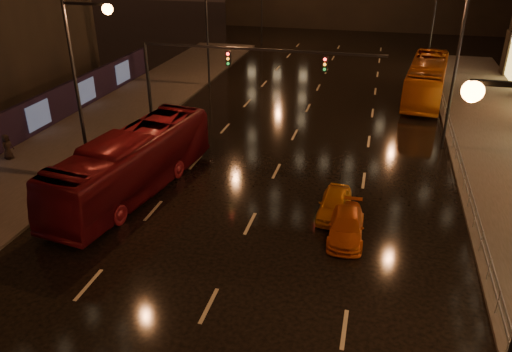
# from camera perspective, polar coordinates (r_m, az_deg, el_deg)

# --- Properties ---
(ground) EXTENTS (140.00, 140.00, 0.00)m
(ground) POSITION_cam_1_polar(r_m,az_deg,el_deg) (32.60, 3.81, 3.49)
(ground) COLOR black
(ground) RESTS_ON ground
(sidewalk_left) EXTENTS (7.00, 70.00, 0.15)m
(sidewalk_left) POSITION_cam_1_polar(r_m,az_deg,el_deg) (33.37, -21.37, 2.37)
(sidewalk_left) COLOR #38332D
(sidewalk_left) RESTS_ON ground
(traffic_signal) EXTENTS (15.31, 0.32, 6.20)m
(traffic_signal) POSITION_cam_1_polar(r_m,az_deg,el_deg) (32.34, -4.97, 12.11)
(traffic_signal) COLOR black
(traffic_signal) RESTS_ON ground
(railing_right) EXTENTS (0.05, 56.00, 1.00)m
(railing_right) POSITION_cam_1_polar(r_m,az_deg,el_deg) (30.39, 22.38, 1.59)
(railing_right) COLOR #99999E
(railing_right) RESTS_ON sidewalk_right
(bus_red) EXTENTS (4.42, 12.19, 3.32)m
(bus_red) POSITION_cam_1_polar(r_m,az_deg,el_deg) (26.80, -13.90, 1.45)
(bus_red) COLOR #5C0D15
(bus_red) RESTS_ON ground
(bus_curb) EXTENTS (4.13, 11.96, 3.26)m
(bus_curb) POSITION_cam_1_polar(r_m,az_deg,el_deg) (44.00, 18.92, 10.40)
(bus_curb) COLOR #AA5111
(bus_curb) RESTS_ON ground
(taxi_near) EXTENTS (1.57, 3.58, 1.20)m
(taxi_near) POSITION_cam_1_polar(r_m,az_deg,el_deg) (24.60, 8.96, -3.15)
(taxi_near) COLOR #C87112
(taxi_near) RESTS_ON ground
(taxi_far) EXTENTS (1.71, 3.90, 1.11)m
(taxi_far) POSITION_cam_1_polar(r_m,az_deg,el_deg) (23.00, 10.26, -5.62)
(taxi_far) COLOR #BB4D11
(taxi_far) RESTS_ON ground
(pedestrian_c) EXTENTS (0.57, 0.81, 1.56)m
(pedestrian_c) POSITION_cam_1_polar(r_m,az_deg,el_deg) (33.47, -26.57, 3.02)
(pedestrian_c) COLOR black
(pedestrian_c) RESTS_ON sidewalk_left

